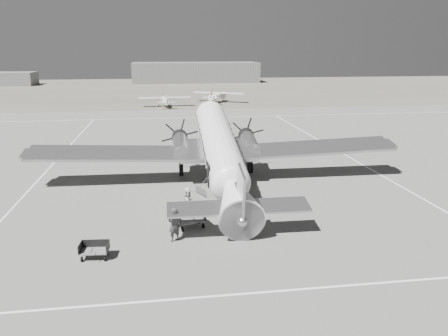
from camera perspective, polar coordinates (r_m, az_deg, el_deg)
ground at (r=34.16m, az=4.56°, el=-3.38°), size 260.00×260.00×0.00m
taxi_line_near at (r=21.91m, az=12.92°, el=-14.96°), size 60.00×0.15×0.01m
taxi_line_right at (r=38.56m, az=22.24°, el=-2.31°), size 0.15×80.00×0.01m
taxi_line_left at (r=44.24m, az=-21.97°, el=-0.12°), size 0.15×60.00×0.01m
taxi_line_horizon at (r=72.73m, az=-2.44°, el=6.63°), size 90.00×0.15×0.01m
grass_infield at (r=127.22m, az=-5.05°, el=10.29°), size 260.00×90.00×0.01m
hangar_main at (r=152.23m, az=-3.74°, el=12.37°), size 42.00×14.00×6.60m
shed_secondary at (r=154.35m, az=-26.75°, el=10.36°), size 18.00×10.00×4.00m
dc3_airliner at (r=34.75m, az=-0.48°, el=2.14°), size 31.95×22.47×6.01m
light_plane_left at (r=86.69m, az=-7.75°, el=8.61°), size 10.78×8.98×2.13m
light_plane_right at (r=93.20m, az=-0.76°, el=9.28°), size 14.42×13.47×2.38m
baggage_cart_near at (r=27.74m, az=-4.39°, el=-6.75°), size 2.11×1.74×1.03m
baggage_cart_far at (r=24.83m, az=-16.57°, el=-10.30°), size 1.67×1.24×0.90m
ground_crew at (r=25.78m, az=-6.54°, el=-7.33°), size 0.90×0.81×2.06m
ramp_agent at (r=29.65m, az=-4.63°, el=-4.48°), size 1.02×1.10×1.81m
passenger at (r=31.14m, az=-4.76°, el=-3.85°), size 0.62×0.80×1.46m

